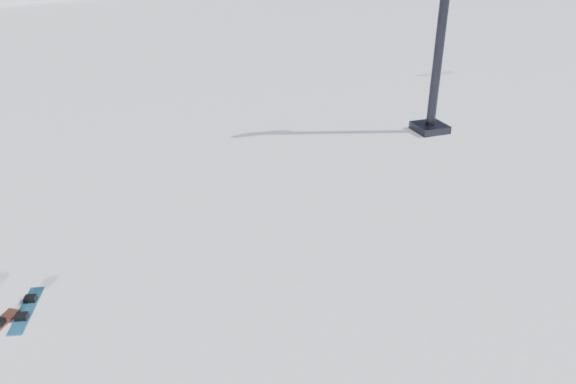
{
  "coord_description": "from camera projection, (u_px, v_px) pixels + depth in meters",
  "views": [
    {
      "loc": [
        -2.07,
        -8.19,
        6.96
      ],
      "look_at": [
        5.03,
        1.35,
        1.1
      ],
      "focal_mm": 35.0,
      "sensor_mm": 36.0,
      "label": 1
    }
  ],
  "objects": [
    {
      "name": "ground",
      "position": [
        108.0,
        347.0,
        10.07
      ],
      "size": [
        420.0,
        420.0,
        0.0
      ],
      "primitive_type": "plane",
      "color": "white",
      "rests_on": "ground"
    },
    {
      "name": "snowboard_loose_a",
      "position": [
        27.0,
        310.0,
        11.0
      ],
      "size": [
        1.0,
        1.43,
        0.03
      ],
      "primitive_type": "cube",
      "rotation": [
        0.0,
        0.0,
        1.04
      ],
      "color": "teal",
      "rests_on": "ground"
    },
    {
      "name": "lift_tower",
      "position": [
        439.0,
        49.0,
        18.91
      ],
      "size": [
        1.97,
        1.35,
        7.24
      ],
      "rotation": [
        0.0,
        0.0,
        -0.29
      ],
      "color": "black",
      "rests_on": "ground"
    }
  ]
}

